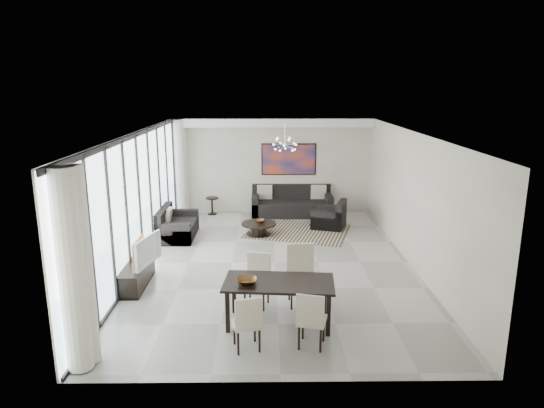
{
  "coord_description": "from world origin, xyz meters",
  "views": [
    {
      "loc": [
        -0.19,
        -10.24,
        3.89
      ],
      "look_at": [
        -0.06,
        0.4,
        1.25
      ],
      "focal_mm": 32.0,
      "sensor_mm": 36.0,
      "label": 1
    }
  ],
  "objects_px": {
    "tv_console": "(137,275)",
    "television": "(144,250)",
    "dining_table": "(279,286)",
    "sofa_main": "(292,205)",
    "coffee_table": "(259,228)"
  },
  "relations": [
    {
      "from": "tv_console",
      "to": "dining_table",
      "type": "relative_size",
      "value": 0.76
    },
    {
      "from": "tv_console",
      "to": "coffee_table",
      "type": "bearing_deg",
      "value": 54.33
    },
    {
      "from": "coffee_table",
      "to": "sofa_main",
      "type": "bearing_deg",
      "value": 64.25
    },
    {
      "from": "coffee_table",
      "to": "tv_console",
      "type": "height_order",
      "value": "tv_console"
    },
    {
      "from": "sofa_main",
      "to": "television",
      "type": "relative_size",
      "value": 2.43
    },
    {
      "from": "sofa_main",
      "to": "tv_console",
      "type": "relative_size",
      "value": 1.71
    },
    {
      "from": "coffee_table",
      "to": "dining_table",
      "type": "distance_m",
      "value": 4.94
    },
    {
      "from": "tv_console",
      "to": "television",
      "type": "xyz_separation_m",
      "value": [
        0.16,
        0.02,
        0.51
      ]
    },
    {
      "from": "dining_table",
      "to": "tv_console",
      "type": "bearing_deg",
      "value": 149.94
    },
    {
      "from": "tv_console",
      "to": "television",
      "type": "distance_m",
      "value": 0.53
    },
    {
      "from": "dining_table",
      "to": "sofa_main",
      "type": "bearing_deg",
      "value": 85.27
    },
    {
      "from": "sofa_main",
      "to": "television",
      "type": "distance_m",
      "value": 6.2
    },
    {
      "from": "coffee_table",
      "to": "tv_console",
      "type": "relative_size",
      "value": 0.65
    },
    {
      "from": "coffee_table",
      "to": "tv_console",
      "type": "xyz_separation_m",
      "value": [
        -2.37,
        -3.3,
        0.04
      ]
    },
    {
      "from": "tv_console",
      "to": "dining_table",
      "type": "height_order",
      "value": "dining_table"
    }
  ]
}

